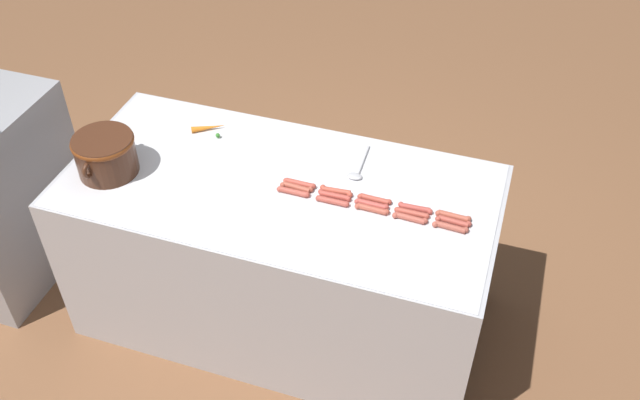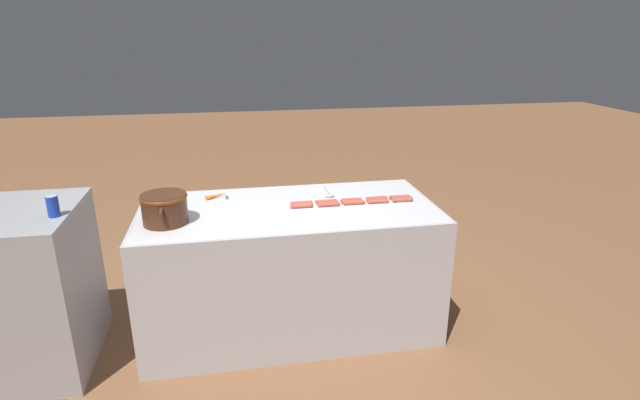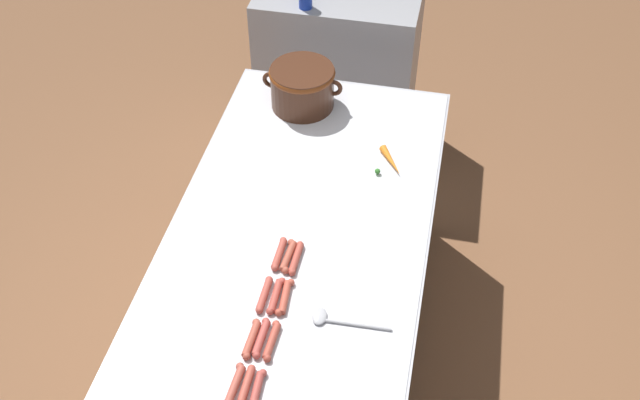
{
  "view_description": "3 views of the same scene",
  "coord_description": "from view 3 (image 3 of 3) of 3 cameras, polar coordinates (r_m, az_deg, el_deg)",
  "views": [
    {
      "loc": [
        -2.27,
        -0.95,
        3.02
      ],
      "look_at": [
        -0.04,
        -0.21,
        0.91
      ],
      "focal_mm": 39.61,
      "sensor_mm": 36.0,
      "label": 1
    },
    {
      "loc": [
        -3.14,
        0.36,
        2.06
      ],
      "look_at": [
        0.0,
        -0.22,
        0.95
      ],
      "focal_mm": 27.66,
      "sensor_mm": 36.0,
      "label": 2
    },
    {
      "loc": [
        0.45,
        -1.68,
        2.89
      ],
      "look_at": [
        0.05,
        0.19,
        0.94
      ],
      "focal_mm": 40.31,
      "sensor_mm": 36.0,
      "label": 3
    }
  ],
  "objects": [
    {
      "name": "bean_pot",
      "position": [
        3.16,
        -1.42,
        9.11
      ],
      "size": [
        0.36,
        0.29,
        0.19
      ],
      "color": "#472616",
      "rests_on": "griddle_counter"
    },
    {
      "name": "hot_dog_6",
      "position": [
        2.28,
        -5.92,
        -14.56
      ],
      "size": [
        0.03,
        0.16,
        0.03
      ],
      "color": "#B44C3D",
      "rests_on": "griddle_counter"
    },
    {
      "name": "hot_dog_1",
      "position": [
        2.29,
        -6.77,
        -14.38
      ],
      "size": [
        0.03,
        0.16,
        0.03
      ],
      "color": "#B25041",
      "rests_on": "griddle_counter"
    },
    {
      "name": "serving_spoon",
      "position": [
        2.41,
        1.0,
        -9.44
      ],
      "size": [
        0.27,
        0.07,
        0.02
      ],
      "color": "#B7B7BC",
      "rests_on": "griddle_counter"
    },
    {
      "name": "hot_dog_11",
      "position": [
        2.27,
        -5.08,
        -14.91
      ],
      "size": [
        0.03,
        0.16,
        0.03
      ],
      "color": "#B3473E",
      "rests_on": "griddle_counter"
    },
    {
      "name": "hot_dog_2",
      "position": [
        2.37,
        -5.47,
        -10.93
      ],
      "size": [
        0.03,
        0.16,
        0.03
      ],
      "color": "#B3503D",
      "rests_on": "griddle_counter"
    },
    {
      "name": "hot_dog_7",
      "position": [
        2.37,
        -4.69,
        -10.87
      ],
      "size": [
        0.03,
        0.16,
        0.03
      ],
      "color": "#B74A41",
      "rests_on": "griddle_counter"
    },
    {
      "name": "hot_dog_12",
      "position": [
        2.36,
        -3.85,
        -11.1
      ],
      "size": [
        0.03,
        0.16,
        0.03
      ],
      "color": "#B44939",
      "rests_on": "griddle_counter"
    },
    {
      "name": "hot_dog_3",
      "position": [
        2.47,
        -4.44,
        -7.5
      ],
      "size": [
        0.03,
        0.16,
        0.03
      ],
      "color": "#B44A3E",
      "rests_on": "griddle_counter"
    },
    {
      "name": "hot_dog_14",
      "position": [
        2.56,
        -1.9,
        -4.65
      ],
      "size": [
        0.03,
        0.16,
        0.03
      ],
      "color": "#B3493B",
      "rests_on": "griddle_counter"
    },
    {
      "name": "hot_dog_4",
      "position": [
        2.58,
        -3.26,
        -4.3
      ],
      "size": [
        0.03,
        0.16,
        0.03
      ],
      "color": "#B64D3F",
      "rests_on": "griddle_counter"
    },
    {
      "name": "hot_dog_13",
      "position": [
        2.46,
        -2.8,
        -7.72
      ],
      "size": [
        0.04,
        0.16,
        0.03
      ],
      "color": "#BA4D3A",
      "rests_on": "griddle_counter"
    },
    {
      "name": "back_cabinet",
      "position": [
        4.1,
        1.56,
        10.2
      ],
      "size": [
        0.83,
        0.61,
        1.04
      ],
      "primitive_type": "cube",
      "color": "#A0A0A4",
      "rests_on": "ground_plane"
    },
    {
      "name": "hot_dog_9",
      "position": [
        2.57,
        -2.54,
        -4.48
      ],
      "size": [
        0.04,
        0.16,
        0.03
      ],
      "color": "#AE513D",
      "rests_on": "griddle_counter"
    },
    {
      "name": "carrot",
      "position": [
        2.93,
        5.61,
        3.06
      ],
      "size": [
        0.12,
        0.16,
        0.03
      ],
      "color": "orange",
      "rests_on": "griddle_counter"
    },
    {
      "name": "hot_dog_8",
      "position": [
        2.46,
        -3.56,
        -7.61
      ],
      "size": [
        0.03,
        0.16,
        0.03
      ],
      "color": "#B8483C",
      "rests_on": "griddle_counter"
    },
    {
      "name": "griddle_counter",
      "position": [
        2.99,
        -1.74,
        -9.01
      ],
      "size": [
        0.97,
        2.01,
        0.91
      ],
      "color": "#BCBCC1",
      "rests_on": "ground_plane"
    },
    {
      "name": "ground_plane",
      "position": [
        3.38,
        -1.57,
        -13.5
      ],
      "size": [
        20.0,
        20.0,
        0.0
      ],
      "primitive_type": "plane",
      "color": "brown"
    }
  ]
}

